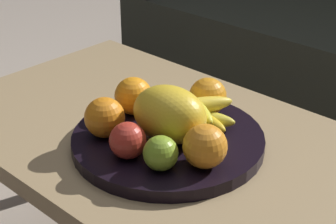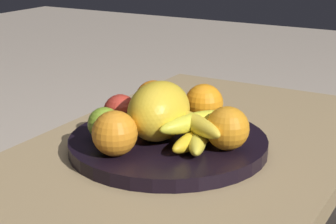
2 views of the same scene
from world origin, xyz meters
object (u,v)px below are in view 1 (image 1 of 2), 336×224
orange_left (133,96)px  coffee_table (169,157)px  apple_left (161,153)px  fruit_bowl (168,140)px  orange_front (205,146)px  apple_front (128,141)px  orange_back (105,117)px  orange_right (208,96)px  melon_large_front (170,114)px  banana_bunch (197,112)px

orange_left → coffee_table: bearing=5.0°
apple_left → fruit_bowl: bearing=126.8°
orange_front → apple_front: bearing=-149.2°
orange_back → apple_left: orange_back is taller
orange_front → apple_front: orange_front is taller
orange_left → orange_back: same height
orange_left → orange_right: 0.15m
coffee_table → melon_large_front: melon_large_front is taller
melon_large_front → banana_bunch: size_ratio=0.96×
orange_front → orange_left: 0.24m
melon_large_front → fruit_bowl: bearing=142.2°
fruit_bowl → apple_front: bearing=-89.4°
orange_front → orange_right: orange_front is taller
orange_right → coffee_table: bearing=-101.9°
fruit_bowl → orange_front: 0.14m
melon_large_front → apple_left: 0.10m
melon_large_front → apple_front: bearing=-97.8°
coffee_table → orange_back: size_ratio=12.90×
apple_front → fruit_bowl: bearing=90.6°
orange_right → apple_left: (0.07, -0.22, -0.01)m
coffee_table → apple_front: apple_front is taller
melon_large_front → orange_right: (-0.01, 0.13, -0.02)m
coffee_table → orange_front: bearing=-23.6°
fruit_bowl → orange_left: bearing=171.0°
banana_bunch → melon_large_front: bearing=-91.3°
orange_back → apple_front: orange_back is taller
melon_large_front → orange_front: bearing=-13.0°
coffee_table → orange_left: (-0.09, -0.01, 0.11)m
coffee_table → banana_bunch: bearing=47.7°
melon_large_front → apple_front: size_ratio=2.22×
melon_large_front → orange_right: bearing=96.4°
orange_front → apple_front: (-0.12, -0.07, -0.01)m
orange_right → orange_back: 0.22m
orange_front → apple_left: bearing=-130.3°
orange_front → orange_right: 0.20m
coffee_table → orange_front: size_ratio=12.78×
apple_left → banana_bunch: 0.17m
coffee_table → apple_front: 0.17m
orange_right → banana_bunch: orange_right is taller
orange_front → orange_left: (-0.24, 0.05, -0.00)m
banana_bunch → apple_left: bearing=-71.2°
orange_front → orange_back: size_ratio=1.01×
apple_left → orange_back: bearing=176.2°
fruit_bowl → apple_left: 0.13m
banana_bunch → orange_front: bearing=-44.2°
coffee_table → orange_left: orange_left is taller
banana_bunch → fruit_bowl: bearing=-103.5°
melon_large_front → banana_bunch: 0.08m
orange_right → orange_front: bearing=-52.1°
orange_back → banana_bunch: (0.10, 0.15, -0.01)m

